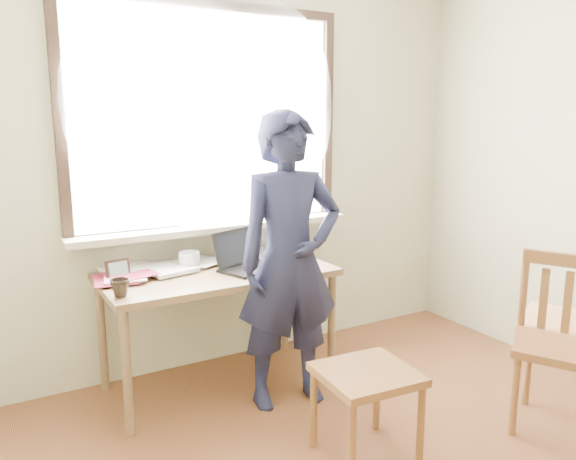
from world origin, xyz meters
TOP-DOWN VIEW (x-y plane):
  - room_shell at (-0.02, 0.20)m, footprint 3.52×4.02m
  - desk at (-0.32, 1.63)m, footprint 1.35×0.68m
  - laptop at (-0.15, 1.60)m, footprint 0.41×0.37m
  - mug_white at (-0.44, 1.76)m, footprint 0.17×0.17m
  - mug_dark at (-0.93, 1.43)m, footprint 0.12×0.12m
  - mouse at (0.17, 1.53)m, footprint 0.09×0.06m
  - desk_clutter at (-0.59, 1.81)m, footprint 0.70×0.52m
  - book_a at (-0.67, 1.83)m, footprint 0.21×0.27m
  - book_b at (0.07, 1.89)m, footprint 0.31×0.33m
  - picture_frame at (-0.87, 1.73)m, footprint 0.14×0.04m
  - work_chair at (-0.00, 0.59)m, footprint 0.47×0.45m
  - side_chair at (1.02, 0.25)m, footprint 0.60×0.61m
  - person at (-0.03, 1.26)m, footprint 0.65×0.47m

SIDE VIEW (x-z plane):
  - work_chair at x=0.00m, z-range 0.15..0.60m
  - side_chair at x=1.02m, z-range 0.02..1.02m
  - desk at x=-0.32m, z-range 0.29..1.01m
  - book_b at x=0.07m, z-range 0.72..0.74m
  - book_a at x=-0.67m, z-range 0.72..0.75m
  - mouse at x=0.17m, z-range 0.72..0.76m
  - desk_clutter at x=-0.59m, z-range 0.72..0.77m
  - mug_dark at x=-0.93m, z-range 0.72..0.81m
  - mug_white at x=-0.44m, z-range 0.72..0.83m
  - laptop at x=-0.15m, z-range 0.66..0.89m
  - picture_frame at x=-0.87m, z-range 0.72..0.83m
  - person at x=-0.03m, z-range 0.00..1.66m
  - room_shell at x=-0.02m, z-range 0.33..2.94m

